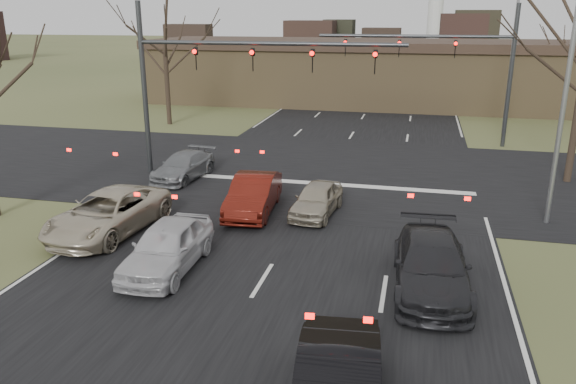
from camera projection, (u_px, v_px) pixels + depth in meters
name	position (u px, v px, depth m)	size (l,w,h in m)	color
ground	(229.00, 336.00, 13.56)	(360.00, 360.00, 0.00)	#49512B
road_main	(388.00, 77.00, 69.21)	(14.00, 300.00, 0.02)	black
road_cross	(329.00, 172.00, 27.47)	(200.00, 14.00, 0.02)	black
building	(397.00, 73.00, 47.56)	(42.40, 10.40, 5.30)	olive
mast_arm_near	(209.00, 69.00, 25.22)	(12.12, 0.24, 8.00)	#383A3D
mast_arm_far	(460.00, 58.00, 32.02)	(11.12, 0.24, 8.00)	#383A3D
streetlight_right_near	(563.00, 70.00, 19.21)	(2.34, 0.25, 10.00)	gray
streetlight_right_far	(510.00, 45.00, 34.87)	(2.34, 0.25, 10.00)	gray
tree_left_far	(163.00, 15.00, 37.36)	(5.70, 5.70, 9.50)	black
car_silver_suv	(108.00, 213.00, 19.73)	(2.43, 5.28, 1.47)	beige
car_white_sedan	(167.00, 246.00, 16.89)	(1.75, 4.34, 1.48)	silver
car_charcoal_sedan	(431.00, 265.00, 15.64)	(2.03, 4.99, 1.45)	black
car_grey_ahead	(183.00, 166.00, 26.31)	(1.69, 4.16, 1.21)	gray
car_red_ahead	(253.00, 195.00, 21.76)	(1.54, 4.42, 1.46)	#57140C
car_silver_ahead	(317.00, 199.00, 21.57)	(1.46, 3.63, 1.24)	#AEA48C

